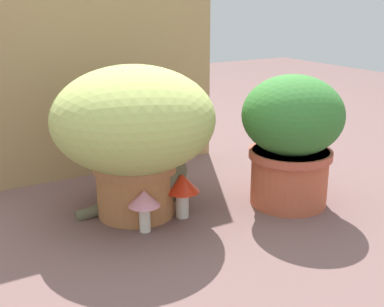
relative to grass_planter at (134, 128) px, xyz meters
The scene contains 7 objects.
ground_plane 0.30m from the grass_planter, 77.18° to the right, with size 6.00×6.00×0.00m, color brown.
cardboard_backdrop 0.44m from the grass_planter, 88.48° to the left, with size 1.00×0.03×0.84m, color tan.
grass_planter is the anchor object (origin of this frame).
leafy_planter 0.48m from the grass_planter, 21.22° to the right, with size 0.31×0.31×0.41m.
cat 0.15m from the grass_planter, 15.28° to the right, with size 0.38×0.19×0.32m.
mushroom_ornament_pink 0.22m from the grass_planter, 104.20° to the right, with size 0.09×0.09×0.12m.
mushroom_ornament_red 0.22m from the grass_planter, 41.79° to the right, with size 0.10×0.10×0.13m.
Camera 1 is at (-0.61, -1.17, 0.63)m, focal length 47.60 mm.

